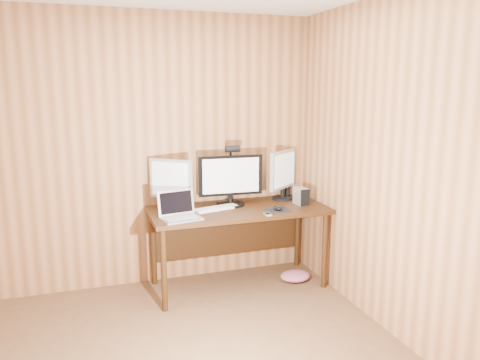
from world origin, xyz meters
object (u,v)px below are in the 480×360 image
monitor_right (283,173)px  keyboard (217,208)px  phone (268,214)px  desk_lamp (231,165)px  speaker (287,190)px  monitor_left (171,182)px  mouse (278,208)px  desk (236,219)px  monitor_center (230,179)px  laptop (179,212)px  hard_drive (301,196)px

monitor_right → keyboard: bearing=155.7°
phone → desk_lamp: 0.66m
phone → speaker: speaker is taller
monitor_left → monitor_right: (1.10, 0.02, 0.01)m
keyboard → desk_lamp: desk_lamp is taller
keyboard → phone: bearing=-54.6°
monitor_left → mouse: size_ratio=3.92×
desk → mouse: (0.31, -0.27, 0.15)m
monitor_center → phone: 0.53m
monitor_left → phone: size_ratio=4.15×
desk → speaker: bearing=19.4°
monitor_left → monitor_right: 1.10m
mouse → monitor_center: bearing=143.0°
phone → desk_lamp: bearing=111.5°
monitor_right → laptop: monitor_right is taller
monitor_center → mouse: size_ratio=5.23×
mouse → speaker: (0.31, 0.48, 0.04)m
monitor_center → monitor_right: bearing=9.5°
monitor_left → speaker: size_ratio=3.44×
speaker → desk_lamp: size_ratio=0.22×
monitor_right → phone: size_ratio=4.39×
laptop → keyboard: size_ratio=0.83×
keyboard → hard_drive: (0.80, -0.08, 0.07)m
speaker → desk_lamp: desk_lamp is taller
monitor_left → keyboard: 0.47m
laptop → mouse: size_ratio=3.13×
desk → laptop: size_ratio=4.43×
mouse → hard_drive: 0.33m
hard_drive → desk_lamp: bearing=147.6°
desk → keyboard: bearing=-165.4°
monitor_right → desk_lamp: desk_lamp is taller
hard_drive → desk_lamp: size_ratio=0.27×
monitor_center → monitor_left: monitor_center is taller
monitor_right → speaker: bearing=8.8°
monitor_left → speaker: monitor_left is taller
monitor_center → speaker: bearing=17.4°
monitor_left → hard_drive: size_ratio=2.87×
monitor_center → speaker: monitor_center is taller
monitor_center → desk_lamp: (0.04, 0.11, 0.12)m
hard_drive → desk_lamp: 0.73m
monitor_right → hard_drive: (0.08, -0.24, -0.18)m
monitor_left → mouse: (0.89, -0.36, -0.22)m
monitor_left → hard_drive: (1.18, -0.22, -0.17)m
keyboard → desk_lamp: size_ratio=0.74×
desk → monitor_center: 0.37m
mouse → monitor_left: bearing=164.0°
laptop → speaker: (1.20, 0.45, 0.01)m
desk_lamp → phone: bearing=-80.9°
monitor_center → mouse: monitor_center is taller
monitor_center → monitor_right: size_ratio=1.26×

